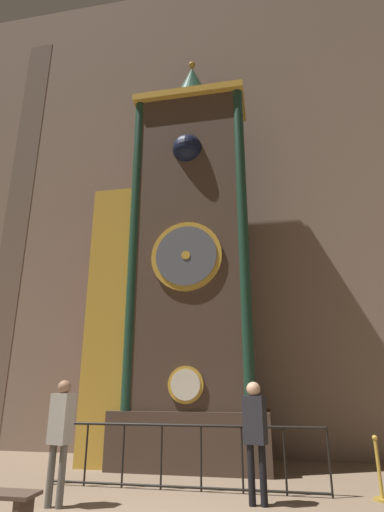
{
  "coord_description": "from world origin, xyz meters",
  "views": [
    {
      "loc": [
        1.49,
        -4.83,
        1.77
      ],
      "look_at": [
        -0.36,
        4.8,
        4.92
      ],
      "focal_mm": 28.0,
      "sensor_mm": 36.0,
      "label": 1
    }
  ],
  "objects_px": {
    "stanchion_post": "(380,479)",
    "visitor_far": "(255,428)",
    "clock_tower": "(179,266)",
    "visitor_near": "(60,428)"
  },
  "relations": [
    {
      "from": "clock_tower",
      "to": "visitor_far",
      "type": "height_order",
      "value": "clock_tower"
    },
    {
      "from": "visitor_far",
      "to": "clock_tower",
      "type": "bearing_deg",
      "value": 143.27
    },
    {
      "from": "visitor_near",
      "to": "stanchion_post",
      "type": "bearing_deg",
      "value": 30.48
    },
    {
      "from": "clock_tower",
      "to": "stanchion_post",
      "type": "height_order",
      "value": "clock_tower"
    },
    {
      "from": "clock_tower",
      "to": "visitor_far",
      "type": "xyz_separation_m",
      "value": [
        1.87,
        -2.62,
        -3.55
      ]
    },
    {
      "from": "stanchion_post",
      "to": "clock_tower",
      "type": "bearing_deg",
      "value": 152.95
    },
    {
      "from": "visitor_near",
      "to": "visitor_far",
      "type": "bearing_deg",
      "value": 27.71
    },
    {
      "from": "visitor_near",
      "to": "visitor_far",
      "type": "relative_size",
      "value": 1.01
    },
    {
      "from": "clock_tower",
      "to": "stanchion_post",
      "type": "bearing_deg",
      "value": -27.05
    },
    {
      "from": "stanchion_post",
      "to": "visitor_far",
      "type": "bearing_deg",
      "value": -160.6
    }
  ]
}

